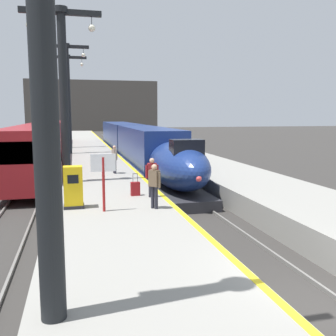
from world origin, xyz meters
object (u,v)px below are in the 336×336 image
(station_column_distant, at_px, (68,93))
(departure_info_board, at_px, (103,171))
(station_column_far, at_px, (67,89))
(highspeed_train_main, at_px, (135,144))
(passenger_far_waiting, at_px, (154,183))
(station_column_mid, at_px, (63,79))
(regional_train_adjacent, at_px, (45,141))
(passenger_near_edge, at_px, (152,174))
(passenger_mid_platform, at_px, (115,157))
(ticket_machine_yellow, at_px, (73,189))
(rolling_suitcase, at_px, (135,189))

(station_column_distant, relative_size, departure_info_board, 4.60)
(station_column_far, xyz_separation_m, departure_info_board, (1.43, -22.23, -4.32))
(highspeed_train_main, relative_size, passenger_far_waiting, 22.84)
(station_column_distant, bearing_deg, station_column_mid, -90.00)
(regional_train_adjacent, xyz_separation_m, station_column_far, (2.20, -1.45, 4.75))
(highspeed_train_main, height_order, station_column_far, station_column_far)
(passenger_near_edge, bearing_deg, passenger_mid_platform, 96.90)
(station_column_far, distance_m, passenger_near_edge, 21.13)
(passenger_mid_platform, bearing_deg, station_column_distant, 98.00)
(station_column_far, bearing_deg, passenger_far_waiting, -81.53)
(station_column_mid, height_order, station_column_far, station_column_far)
(station_column_mid, bearing_deg, passenger_far_waiting, -63.74)
(station_column_far, distance_m, passenger_far_waiting, 23.01)
(station_column_mid, bearing_deg, passenger_near_edge, -52.37)
(passenger_mid_platform, bearing_deg, station_column_far, 101.90)
(station_column_distant, bearing_deg, station_column_far, -90.00)
(passenger_near_edge, distance_m, ticket_machine_yellow, 3.49)
(regional_train_adjacent, bearing_deg, station_column_distant, 66.73)
(passenger_mid_platform, bearing_deg, passenger_far_waiting, -86.57)
(passenger_far_waiting, height_order, ticket_machine_yellow, passenger_far_waiting)
(passenger_near_edge, bearing_deg, ticket_machine_yellow, -160.29)
(station_column_distant, bearing_deg, departure_info_board, -87.16)
(passenger_mid_platform, relative_size, departure_info_board, 0.80)
(station_column_far, distance_m, rolling_suitcase, 20.73)
(regional_train_adjacent, height_order, rolling_suitcase, regional_train_adjacent)
(station_column_distant, height_order, departure_info_board, station_column_distant)
(regional_train_adjacent, height_order, departure_info_board, regional_train_adjacent)
(rolling_suitcase, bearing_deg, station_column_distant, 96.45)
(station_column_mid, bearing_deg, station_column_far, 90.00)
(station_column_mid, distance_m, rolling_suitcase, 7.21)
(station_column_far, distance_m, station_column_distant, 6.57)
(station_column_distant, relative_size, passenger_far_waiting, 5.77)
(passenger_near_edge, relative_size, passenger_mid_platform, 1.00)
(passenger_mid_platform, bearing_deg, regional_train_adjacent, 108.82)
(ticket_machine_yellow, xyz_separation_m, departure_info_board, (1.08, -0.82, 0.77))
(highspeed_train_main, distance_m, station_column_distant, 10.81)
(passenger_far_waiting, bearing_deg, rolling_suitcase, 97.73)
(highspeed_train_main, xyz_separation_m, station_column_far, (-5.90, 1.01, 4.96))
(highspeed_train_main, xyz_separation_m, ticket_machine_yellow, (-5.55, -20.41, -0.13))
(station_column_far, xyz_separation_m, passenger_mid_platform, (2.77, -13.13, -4.84))
(regional_train_adjacent, xyz_separation_m, station_column_distant, (2.20, 5.12, 4.75))
(passenger_mid_platform, height_order, passenger_far_waiting, same)
(highspeed_train_main, bearing_deg, regional_train_adjacent, 163.10)
(station_column_far, height_order, departure_info_board, station_column_far)
(station_column_far, bearing_deg, regional_train_adjacent, 146.64)
(station_column_far, bearing_deg, ticket_machine_yellow, -89.06)
(regional_train_adjacent, bearing_deg, station_column_far, -33.36)
(passenger_near_edge, distance_m, passenger_far_waiting, 2.04)
(highspeed_train_main, distance_m, regional_train_adjacent, 8.47)
(highspeed_train_main, xyz_separation_m, passenger_far_waiting, (-2.59, -21.24, 0.12))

